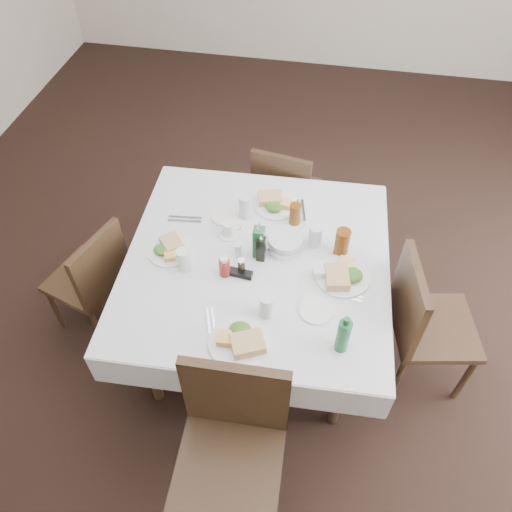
% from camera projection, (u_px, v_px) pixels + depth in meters
% --- Properties ---
extents(ground_plane, '(7.00, 7.00, 0.00)m').
position_uv_depth(ground_plane, '(282.00, 308.00, 3.49)').
color(ground_plane, black).
extents(room_shell, '(6.04, 7.04, 2.80)m').
position_uv_depth(room_shell, '(297.00, 84.00, 2.20)').
color(room_shell, beige).
rests_on(room_shell, ground).
extents(dining_table, '(1.54, 1.54, 0.76)m').
position_uv_depth(dining_table, '(257.00, 267.00, 2.84)').
color(dining_table, black).
rests_on(dining_table, ground).
extents(chair_north, '(0.48, 0.48, 0.87)m').
position_uv_depth(chair_north, '(284.00, 191.00, 3.56)').
color(chair_north, black).
rests_on(chair_north, ground).
extents(chair_south, '(0.50, 0.50, 1.03)m').
position_uv_depth(chair_south, '(232.00, 438.00, 2.30)').
color(chair_south, black).
rests_on(chair_south, ground).
extents(chair_east, '(0.53, 0.53, 0.96)m').
position_uv_depth(chair_east, '(421.00, 319.00, 2.77)').
color(chair_east, black).
rests_on(chair_east, ground).
extents(chair_west, '(0.51, 0.51, 0.87)m').
position_uv_depth(chair_west, '(94.00, 276.00, 3.04)').
color(chair_west, black).
rests_on(chair_west, ground).
extents(meal_north, '(0.27, 0.27, 0.06)m').
position_uv_depth(meal_north, '(275.00, 203.00, 3.05)').
color(meal_north, white).
rests_on(meal_north, dining_table).
extents(meal_south, '(0.30, 0.30, 0.07)m').
position_uv_depth(meal_south, '(241.00, 340.00, 2.41)').
color(meal_south, white).
rests_on(meal_south, dining_table).
extents(meal_east, '(0.30, 0.30, 0.07)m').
position_uv_depth(meal_east, '(343.00, 275.00, 2.67)').
color(meal_east, white).
rests_on(meal_east, dining_table).
extents(meal_west, '(0.24, 0.24, 0.05)m').
position_uv_depth(meal_west, '(169.00, 249.00, 2.81)').
color(meal_west, white).
rests_on(meal_west, dining_table).
extents(side_plate_a, '(0.17, 0.17, 0.01)m').
position_uv_depth(side_plate_a, '(224.00, 216.00, 3.00)').
color(side_plate_a, white).
rests_on(side_plate_a, dining_table).
extents(side_plate_b, '(0.17, 0.17, 0.01)m').
position_uv_depth(side_plate_b, '(316.00, 311.00, 2.54)').
color(side_plate_b, white).
rests_on(side_plate_b, dining_table).
extents(water_n, '(0.08, 0.08, 0.15)m').
position_uv_depth(water_n, '(246.00, 206.00, 2.96)').
color(water_n, silver).
rests_on(water_n, dining_table).
extents(water_s, '(0.07, 0.07, 0.14)m').
position_uv_depth(water_s, '(267.00, 306.00, 2.49)').
color(water_s, silver).
rests_on(water_s, dining_table).
extents(water_e, '(0.07, 0.07, 0.14)m').
position_uv_depth(water_e, '(315.00, 236.00, 2.80)').
color(water_e, silver).
rests_on(water_e, dining_table).
extents(water_w, '(0.07, 0.07, 0.14)m').
position_uv_depth(water_w, '(184.00, 260.00, 2.69)').
color(water_w, silver).
rests_on(water_w, dining_table).
extents(iced_tea_a, '(0.07, 0.07, 0.14)m').
position_uv_depth(iced_tea_a, '(295.00, 214.00, 2.92)').
color(iced_tea_a, '#68360E').
rests_on(iced_tea_a, dining_table).
extents(iced_tea_b, '(0.08, 0.08, 0.17)m').
position_uv_depth(iced_tea_b, '(342.00, 242.00, 2.75)').
color(iced_tea_b, '#68360E').
rests_on(iced_tea_b, dining_table).
extents(bread_basket, '(0.22, 0.22, 0.07)m').
position_uv_depth(bread_basket, '(285.00, 242.00, 2.82)').
color(bread_basket, silver).
rests_on(bread_basket, dining_table).
extents(oil_cruet_dark, '(0.05, 0.05, 0.20)m').
position_uv_depth(oil_cruet_dark, '(261.00, 248.00, 2.72)').
color(oil_cruet_dark, black).
rests_on(oil_cruet_dark, dining_table).
extents(oil_cruet_green, '(0.06, 0.06, 0.26)m').
position_uv_depth(oil_cruet_green, '(259.00, 241.00, 2.72)').
color(oil_cruet_green, '#1B6A37').
rests_on(oil_cruet_green, dining_table).
extents(ketchup_bottle, '(0.06, 0.06, 0.13)m').
position_uv_depth(ketchup_bottle, '(225.00, 267.00, 2.67)').
color(ketchup_bottle, maroon).
rests_on(ketchup_bottle, dining_table).
extents(salt_shaker, '(0.04, 0.04, 0.08)m').
position_uv_depth(salt_shaker, '(238.00, 250.00, 2.77)').
color(salt_shaker, white).
rests_on(salt_shaker, dining_table).
extents(pepper_shaker, '(0.04, 0.04, 0.09)m').
position_uv_depth(pepper_shaker, '(241.00, 265.00, 2.69)').
color(pepper_shaker, '#3D311D').
rests_on(pepper_shaker, dining_table).
extents(coffee_mug, '(0.14, 0.13, 0.09)m').
position_uv_depth(coffee_mug, '(230.00, 229.00, 2.88)').
color(coffee_mug, white).
rests_on(coffee_mug, dining_table).
extents(sunglasses, '(0.15, 0.06, 0.03)m').
position_uv_depth(sunglasses, '(240.00, 273.00, 2.70)').
color(sunglasses, black).
rests_on(sunglasses, dining_table).
extents(green_bottle, '(0.06, 0.06, 0.25)m').
position_uv_depth(green_bottle, '(343.00, 335.00, 2.33)').
color(green_bottle, '#1B6A37').
rests_on(green_bottle, dining_table).
extents(sugar_caddy, '(0.11, 0.08, 0.05)m').
position_uv_depth(sugar_caddy, '(323.00, 272.00, 2.68)').
color(sugar_caddy, white).
rests_on(sugar_caddy, dining_table).
extents(cutlery_n, '(0.09, 0.20, 0.01)m').
position_uv_depth(cutlery_n, '(301.00, 211.00, 3.04)').
color(cutlery_n, silver).
rests_on(cutlery_n, dining_table).
extents(cutlery_s, '(0.09, 0.16, 0.01)m').
position_uv_depth(cutlery_s, '(211.00, 320.00, 2.51)').
color(cutlery_s, silver).
rests_on(cutlery_s, dining_table).
extents(cutlery_e, '(0.18, 0.06, 0.01)m').
position_uv_depth(cutlery_e, '(346.00, 296.00, 2.61)').
color(cutlery_e, silver).
rests_on(cutlery_e, dining_table).
extents(cutlery_w, '(0.20, 0.07, 0.01)m').
position_uv_depth(cutlery_w, '(185.00, 219.00, 2.98)').
color(cutlery_w, silver).
rests_on(cutlery_w, dining_table).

